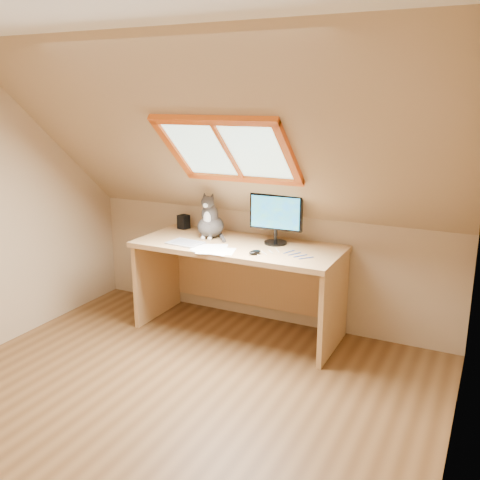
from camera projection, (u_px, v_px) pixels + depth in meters
The scene contains 10 objects.
ground at pixel (157, 413), 3.50m from camera, with size 3.50×3.50×0.00m, color brown.
room_shell at pixel (137, 201), 3.05m from camera, with size 3.52×3.52×2.41m.
desk at pixel (242, 268), 4.65m from camera, with size 1.76×0.77×0.80m.
monitor at pixel (276, 216), 4.46m from camera, with size 0.46×0.19×0.42m.
cat at pixel (210, 221), 4.69m from camera, with size 0.25×0.29×0.41m.
desk_speaker at pixel (184, 222), 5.02m from camera, with size 0.09×0.09×0.13m, color black.
graphics_tablet at pixel (185, 243), 4.52m from camera, with size 0.29×0.20×0.01m, color #B2B2B7.
mouse at pixel (255, 252), 4.21m from camera, with size 0.06×0.11×0.03m, color black.
papers at pixel (216, 250), 4.33m from camera, with size 0.35×0.30×0.01m.
cables at pixel (285, 254), 4.22m from camera, with size 0.51×0.26×0.01m.
Camera 1 is at (1.85, -2.52, 2.01)m, focal length 40.00 mm.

